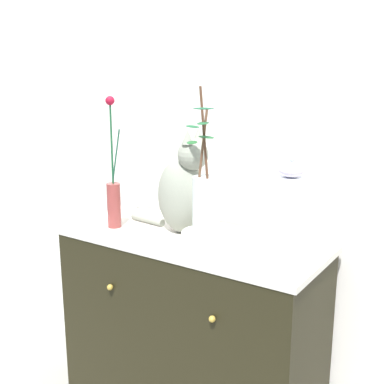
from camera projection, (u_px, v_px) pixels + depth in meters
wall_back at (231, 113)px, 2.19m from camera, size 4.40×0.08×2.60m
sideboard at (192, 334)px, 2.18m from camera, size 1.05×0.46×0.85m
cat_sitting at (183, 189)px, 2.08m from camera, size 0.38×0.18×0.42m
vase_slim_green at (114, 196)px, 2.15m from camera, size 0.07×0.06×0.53m
bowl_porcelain at (206, 241)px, 1.92m from camera, size 0.18×0.18×0.07m
vase_glass_clear at (206, 201)px, 1.88m from camera, size 0.18×0.15×0.52m
jar_lidded_porcelain at (289, 214)px, 1.78m from camera, size 0.10×0.10×0.37m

